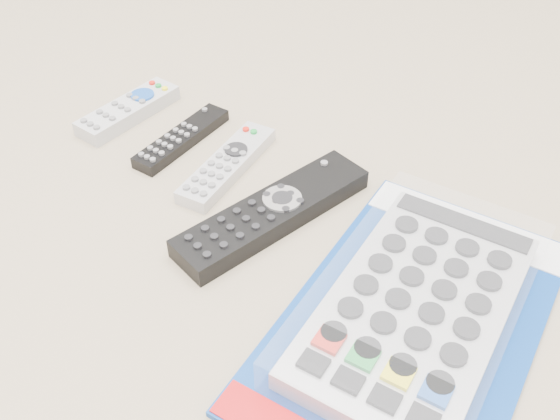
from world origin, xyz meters
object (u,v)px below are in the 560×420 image
Objects in this scene: remote_slim_black at (181,138)px; remote_large_black at (273,212)px; remote_silver_dvd at (227,164)px; remote_small_grey at (128,110)px; jumbo_remote_packaged at (417,306)px.

remote_large_black is at bearing -16.97° from remote_slim_black.
remote_slim_black is 0.90× the size of remote_silver_dvd.
remote_small_grey reaches higher than remote_slim_black.
remote_silver_dvd is 0.31m from jumbo_remote_packaged.
remote_large_black reaches higher than remote_small_grey.
remote_large_black reaches higher than remote_slim_black.
remote_slim_black is (0.10, -0.00, -0.00)m from remote_small_grey.
remote_silver_dvd is (0.09, -0.01, 0.00)m from remote_slim_black.
jumbo_remote_packaged reaches higher than remote_slim_black.
remote_small_grey is 0.89× the size of remote_silver_dvd.
jumbo_remote_packaged is (0.39, -0.08, 0.01)m from remote_slim_black.
jumbo_remote_packaged is at bearing -22.11° from remote_silver_dvd.
jumbo_remote_packaged reaches higher than remote_large_black.
jumbo_remote_packaged is at bearing -8.82° from remote_small_grey.
remote_silver_dvd is at bearing -2.34° from remote_small_grey.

